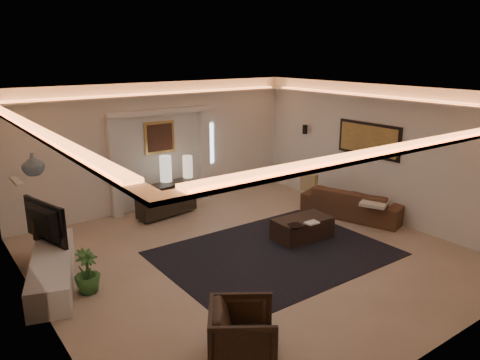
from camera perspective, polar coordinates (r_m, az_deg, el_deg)
floor at (r=8.43m, az=1.32°, el=-9.33°), size 7.00×7.00×0.00m
ceiling at (r=7.67m, az=1.46°, el=10.72°), size 7.00×7.00×0.00m
wall_back at (r=10.84m, az=-9.97°, el=4.19°), size 7.00×0.00×7.00m
wall_front at (r=5.72m, az=23.44°, el=-7.36°), size 7.00×0.00×7.00m
wall_left at (r=6.52m, az=-23.93°, el=-4.63°), size 0.00×7.00×7.00m
wall_right at (r=10.38m, az=16.94°, el=3.24°), size 0.00×7.00×7.00m
cove_soffit at (r=7.70m, az=1.45°, el=8.64°), size 7.00×7.00×0.04m
daylight_slit at (r=11.49m, az=-3.85°, el=4.53°), size 0.25×0.03×1.00m
area_rug at (r=8.52m, az=4.32°, el=-9.06°), size 4.00×3.00×0.01m
pilaster_left at (r=10.38m, az=-15.31°, el=1.38°), size 0.22×0.20×2.20m
pilaster_right at (r=11.37m, az=-4.46°, el=3.11°), size 0.22×0.20×2.20m
alcove_header at (r=10.62m, az=-9.93°, el=8.34°), size 2.52×0.20×0.12m
painting_frame at (r=10.78m, az=-9.94°, el=5.21°), size 0.74×0.04×0.74m
painting_canvas at (r=10.75m, az=-9.88°, el=5.19°), size 0.62×0.02×0.62m
art_panel_frame at (r=10.49m, az=15.65°, el=4.86°), size 0.04×1.64×0.74m
art_panel_gold at (r=10.47m, az=15.56°, el=4.84°), size 0.02×1.50×0.62m
wall_sconce at (r=11.68m, az=8.05°, el=6.23°), size 0.12×0.12×0.22m
wall_niche at (r=7.79m, az=-25.96°, el=-0.14°), size 0.10×0.55×0.04m
console at (r=10.35m, az=-9.10°, el=-2.33°), size 1.41×0.63×0.68m
lamp_left at (r=10.39m, az=-9.20°, el=1.70°), size 0.29×0.29×0.58m
lamp_right at (r=10.65m, az=-6.52°, el=2.14°), size 0.26×0.26×0.51m
media_ledge at (r=8.00m, az=-22.21°, el=-10.22°), size 1.29×2.44×0.45m
tv at (r=8.39m, az=-23.75°, el=-4.93°), size 1.22×0.46×0.70m
figurine at (r=8.63m, az=-23.94°, el=-5.53°), size 0.16×0.16×0.36m
ginger_jar at (r=7.94m, az=-24.29°, el=1.80°), size 0.39×0.39×0.36m
plant at (r=7.47m, az=-18.44°, el=-10.70°), size 0.53×0.53×0.69m
sofa at (r=10.52m, az=13.86°, el=-2.75°), size 2.36×1.51×0.64m
throw_blanket at (r=9.91m, az=16.35°, el=-2.68°), size 0.78×0.72×0.07m
throw_pillow at (r=11.06m, az=8.53°, el=-0.32°), size 0.19×0.45×0.43m
coffee_table at (r=9.17m, az=7.72°, el=-5.96°), size 1.17×0.68×0.42m
bowl at (r=8.56m, az=6.90°, el=-5.80°), size 0.31×0.31×0.07m
magazine at (r=8.84m, az=8.90°, el=-5.30°), size 0.26×0.19×0.03m
armchair at (r=5.69m, az=0.32°, el=-18.52°), size 1.09×1.08×0.72m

